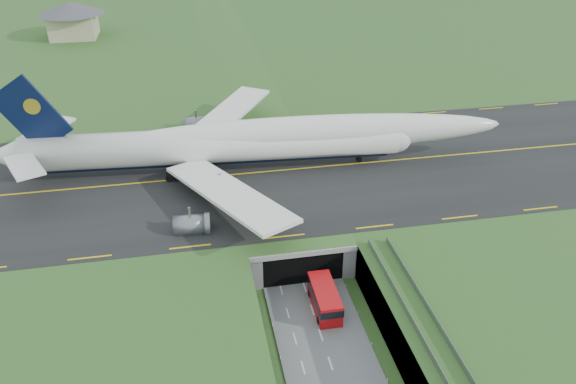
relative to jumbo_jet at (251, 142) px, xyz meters
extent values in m
plane|color=#2A5020|center=(3.86, -35.06, -11.33)|extent=(900.00, 900.00, 0.00)
cube|color=gray|center=(3.86, -35.06, -8.33)|extent=(800.00, 800.00, 6.00)
cube|color=slate|center=(3.86, -42.56, -11.23)|extent=(12.00, 75.00, 0.20)
cube|color=black|center=(3.86, -2.06, -5.24)|extent=(800.00, 44.00, 0.18)
cube|color=gray|center=(3.86, -16.06, -5.83)|extent=(16.00, 22.00, 1.00)
cube|color=gray|center=(-3.14, -16.06, -8.33)|extent=(2.00, 22.00, 6.00)
cube|color=gray|center=(10.86, -16.06, -8.33)|extent=(2.00, 22.00, 6.00)
cube|color=black|center=(3.86, -21.06, -8.83)|extent=(12.00, 12.00, 5.00)
cube|color=#A8A8A3|center=(3.86, -27.11, -5.73)|extent=(17.00, 0.50, 0.80)
cube|color=gray|center=(13.46, -53.56, -4.78)|extent=(0.06, 53.00, 1.00)
cube|color=gray|center=(16.26, -53.56, -4.78)|extent=(0.06, 53.00, 1.00)
cylinder|color=#A8A8A3|center=(14.86, -39.06, -8.53)|extent=(0.90, 0.90, 5.60)
cylinder|color=white|center=(-6.51, 0.47, -0.27)|extent=(66.62, 11.01, 6.24)
sphere|color=white|center=(26.58, -1.92, -0.27)|extent=(6.54, 6.54, 6.12)
cone|color=white|center=(-42.51, 3.07, -0.27)|extent=(7.24, 6.41, 5.93)
ellipsoid|color=white|center=(11.36, -0.82, 1.13)|extent=(70.28, 10.78, 6.56)
ellipsoid|color=black|center=(25.60, -1.85, 0.51)|extent=(4.56, 3.04, 2.19)
cylinder|color=black|center=(-6.51, 0.47, -2.71)|extent=(63.05, 7.16, 2.62)
cube|color=white|center=(-3.43, 15.90, -1.25)|extent=(22.06, 28.03, 2.63)
cube|color=white|center=(-36.14, 9.95, 1.19)|extent=(9.43, 11.43, 1.00)
cube|color=white|center=(-5.68, -15.24, -1.25)|extent=(18.90, 29.29, 2.63)
cube|color=white|center=(-37.20, -4.65, 1.19)|extent=(8.36, 11.60, 1.00)
cube|color=black|center=(-36.18, 2.62, 7.04)|extent=(12.42, 1.48, 13.81)
cylinder|color=gold|center=(-35.70, 2.58, 8.51)|extent=(2.77, 0.88, 2.73)
cylinder|color=slate|center=(-5.13, 9.66, -4.27)|extent=(5.29, 3.58, 3.22)
cylinder|color=slate|center=(-8.99, 20.21, -4.27)|extent=(5.29, 3.58, 3.22)
cylinder|color=slate|center=(-6.47, -8.82, -4.27)|extent=(5.29, 3.58, 3.22)
cylinder|color=slate|center=(-11.80, -18.71, -4.27)|extent=(5.29, 3.58, 3.22)
cylinder|color=black|center=(19.96, -1.44, -4.61)|extent=(1.11, 0.56, 1.07)
cube|color=black|center=(-10.88, 0.79, -4.47)|extent=(6.33, 7.23, 1.37)
cube|color=red|center=(5.60, -32.95, -9.44)|extent=(3.24, 8.47, 3.38)
cube|color=black|center=(5.60, -32.95, -8.77)|extent=(3.30, 8.59, 1.13)
cube|color=black|center=(5.60, -32.95, -10.85)|extent=(3.00, 7.91, 0.56)
cylinder|color=black|center=(4.11, -35.75, -10.71)|extent=(0.40, 1.02, 1.01)
cylinder|color=black|center=(4.17, -30.12, -10.71)|extent=(0.40, 1.02, 1.01)
cylinder|color=black|center=(7.04, -35.78, -10.71)|extent=(0.40, 1.02, 1.01)
cylinder|color=black|center=(7.10, -30.15, -10.71)|extent=(0.40, 1.02, 1.01)
cube|color=#B9B086|center=(-44.27, 103.78, -1.59)|extent=(14.15, 14.15, 7.49)
cone|color=#4C4C51|center=(-44.27, 103.78, 4.03)|extent=(20.75, 20.75, 3.75)
camera|label=1|loc=(-10.78, -91.08, 42.21)|focal=35.00mm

